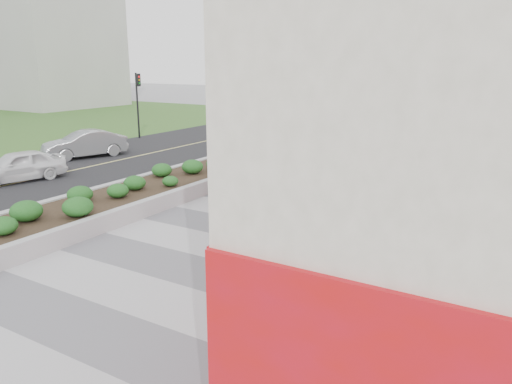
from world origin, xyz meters
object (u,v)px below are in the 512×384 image
planter (165,183)px  traffic_signal_far (138,96)px  traffic_signal_near (265,101)px  skateboarder (295,180)px  car_white (18,166)px  car_silver (85,144)px

planter → traffic_signal_far: size_ratio=4.29×
traffic_signal_near → skateboarder: 11.10m
planter → car_white: size_ratio=4.71×
planter → traffic_signal_far: traffic_signal_far is taller
traffic_signal_near → traffic_signal_far: same height
skateboarder → car_silver: bearing=155.2°
traffic_signal_near → skateboarder: (6.41, -8.84, -1.98)m
skateboarder → car_white: 11.82m
traffic_signal_far → car_white: (4.25, -11.63, -2.11)m
traffic_signal_near → car_silver: (-6.90, -6.95, -2.06)m
car_white → car_silver: bearing=124.9°
traffic_signal_near → car_white: 13.27m
traffic_signal_far → car_silver: 7.15m
planter → skateboarder: size_ratio=11.67×
planter → car_silver: 9.33m
traffic_signal_far → traffic_signal_near: bearing=3.1°
car_white → skateboarder: bearing=30.4°
skateboarder → car_white: bearing=179.4°
planter → skateboarder: 4.98m
traffic_signal_near → skateboarder: bearing=-54.1°
skateboarder → car_silver: skateboarder is taller
skateboarder → traffic_signal_near: bearing=109.2°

